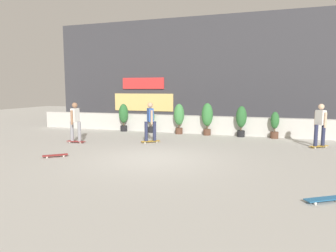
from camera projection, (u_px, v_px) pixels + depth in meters
name	position (u px, v px, depth m)	size (l,w,h in m)	color
ground_plane	(154.00, 159.00, 9.93)	(48.00, 48.00, 0.00)	#B2AFA8
planter_wall	(195.00, 125.00, 15.53)	(18.00, 0.40, 0.90)	beige
building_backdrop	(210.00, 73.00, 18.97)	(20.00, 2.08, 6.50)	#38383D
potted_plant_0	(124.00, 115.00, 16.24)	(0.50, 0.50, 1.47)	black
potted_plant_1	(151.00, 121.00, 15.78)	(0.36, 0.36, 1.18)	black
potted_plant_2	(179.00, 116.00, 15.29)	(0.52, 0.52, 1.51)	brown
potted_plant_3	(207.00, 116.00, 14.84)	(0.55, 0.55, 1.57)	brown
potted_plant_4	(241.00, 119.00, 14.35)	(0.49, 0.49, 1.46)	black
potted_plant_5	(275.00, 124.00, 13.91)	(0.38, 0.38, 1.23)	brown
skater_mid_plaza	(75.00, 121.00, 12.71)	(0.80, 0.56, 1.70)	maroon
skater_foreground	(320.00, 124.00, 11.67)	(0.76, 0.64, 1.70)	#BF8C26
skater_by_wall_left	(150.00, 121.00, 12.77)	(0.76, 0.63, 1.70)	#BF8C26
skateboard_near_camera	(55.00, 155.00, 10.17)	(0.74, 0.67, 0.08)	maroon
skateboard_aside	(323.00, 199.00, 6.13)	(0.78, 0.60, 0.08)	#266699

